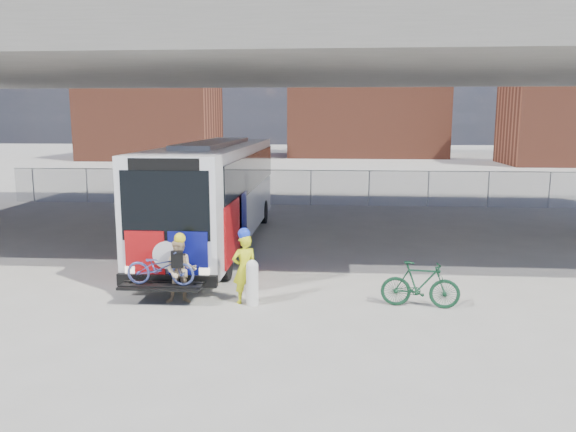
# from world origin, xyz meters

# --- Properties ---
(ground) EXTENTS (160.00, 160.00, 0.00)m
(ground) POSITION_xyz_m (0.00, 0.00, 0.00)
(ground) COLOR #9E9991
(ground) RESTS_ON ground
(bus) EXTENTS (2.67, 12.90, 3.69)m
(bus) POSITION_xyz_m (-2.00, 2.50, 2.11)
(bus) COLOR silver
(bus) RESTS_ON ground
(overpass) EXTENTS (40.00, 16.00, 7.95)m
(overpass) POSITION_xyz_m (0.00, 4.00, 6.54)
(overpass) COLOR #605E59
(overpass) RESTS_ON ground
(chainlink_fence) EXTENTS (30.00, 0.06, 30.00)m
(chainlink_fence) POSITION_xyz_m (0.00, 12.00, 1.42)
(chainlink_fence) COLOR gray
(chainlink_fence) RESTS_ON ground
(brick_buildings) EXTENTS (54.00, 22.00, 12.00)m
(brick_buildings) POSITION_xyz_m (1.23, 48.23, 5.42)
(brick_buildings) COLOR brown
(brick_buildings) RESTS_ON ground
(smokestack) EXTENTS (2.20, 2.20, 25.00)m
(smokestack) POSITION_xyz_m (14.00, 55.00, 12.50)
(smokestack) COLOR brown
(smokestack) RESTS_ON ground
(bollard) EXTENTS (0.29, 0.29, 1.13)m
(bollard) POSITION_xyz_m (0.22, -3.99, 0.60)
(bollard) COLOR silver
(bollard) RESTS_ON ground
(cyclist_hivis) EXTENTS (0.74, 0.65, 1.87)m
(cyclist_hivis) POSITION_xyz_m (0.01, -3.83, 0.90)
(cyclist_hivis) COLOR yellow
(cyclist_hivis) RESTS_ON ground
(cyclist_tan) EXTENTS (0.87, 0.73, 1.76)m
(cyclist_tan) POSITION_xyz_m (-1.53, -3.97, 0.83)
(cyclist_tan) COLOR #CEAE84
(cyclist_tan) RESTS_ON ground
(bike_parked) EXTENTS (1.91, 0.74, 1.12)m
(bike_parked) POSITION_xyz_m (4.23, -3.83, 0.56)
(bike_parked) COLOR #133C24
(bike_parked) RESTS_ON ground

